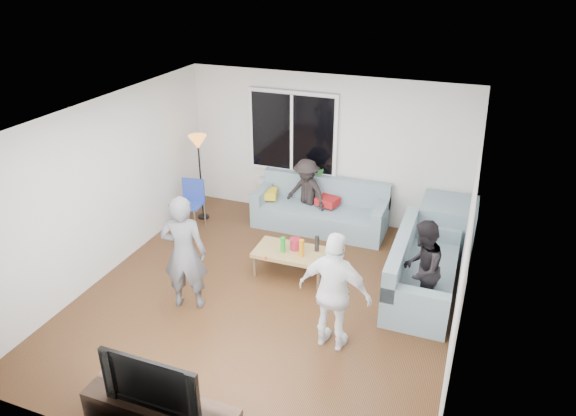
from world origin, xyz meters
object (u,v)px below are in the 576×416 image
at_px(sofa_back_section, 320,206).
at_px(floor_lamp, 201,178).
at_px(spectator_right, 421,269).
at_px(television, 156,378).
at_px(player_right, 335,292).
at_px(side_chair, 190,205).
at_px(player_left, 184,253).
at_px(spectator_back, 306,193).
at_px(coffee_table, 292,262).
at_px(sofa_right_section, 424,267).

bearing_deg(sofa_back_section, floor_lamp, -170.04).
relative_size(spectator_right, television, 1.30).
distance_m(player_right, spectator_right, 1.36).
relative_size(side_chair, player_right, 0.55).
distance_m(player_left, spectator_back, 2.92).
height_order(coffee_table, spectator_right, spectator_right).
bearing_deg(side_chair, spectator_right, -21.88).
bearing_deg(spectator_right, coffee_table, -91.39).
relative_size(coffee_table, spectator_right, 0.81).
height_order(side_chair, player_right, player_right).
bearing_deg(coffee_table, spectator_back, 101.45).
relative_size(sofa_back_section, player_left, 1.40).
bearing_deg(sofa_right_section, television, 148.48).
relative_size(coffee_table, player_right, 0.71).
bearing_deg(side_chair, player_right, -40.60).
height_order(player_right, television, player_right).
bearing_deg(floor_lamp, side_chair, -90.00).
xyz_separation_m(coffee_table, side_chair, (-2.17, 0.78, 0.23)).
distance_m(floor_lamp, spectator_right, 4.33).
relative_size(coffee_table, spectator_back, 0.89).
distance_m(side_chair, spectator_back, 2.03).
distance_m(player_left, television, 2.17).
xyz_separation_m(sofa_right_section, television, (-2.09, -3.40, 0.31)).
relative_size(sofa_back_section, television, 2.21).
relative_size(sofa_back_section, spectator_back, 1.86).
relative_size(player_right, spectator_right, 1.14).
bearing_deg(player_left, spectator_right, -178.69).
distance_m(player_right, television, 2.24).
bearing_deg(spectator_back, player_left, -84.84).
bearing_deg(spectator_right, floor_lamp, -103.03).
distance_m(player_left, player_right, 2.09).
height_order(floor_lamp, spectator_back, floor_lamp).
xyz_separation_m(sofa_right_section, spectator_right, (0.00, -0.48, 0.25)).
bearing_deg(side_chair, coffee_table, -27.16).
height_order(floor_lamp, spectator_right, floor_lamp).
relative_size(sofa_back_section, coffee_table, 2.09).
bearing_deg(television, sofa_back_section, 88.42).
bearing_deg(player_right, sofa_back_section, -63.21).
bearing_deg(television, player_left, 113.73).
bearing_deg(sofa_right_section, player_right, 150.00).
bearing_deg(floor_lamp, television, -65.74).
height_order(sofa_right_section, television, television).
relative_size(side_chair, floor_lamp, 0.55).
distance_m(sofa_right_section, television, 4.01).
bearing_deg(player_right, spectator_back, -58.94).
xyz_separation_m(player_right, spectator_right, (0.88, 1.04, -0.10)).
bearing_deg(sofa_back_section, spectator_back, 173.58).
distance_m(floor_lamp, player_right, 4.06).
relative_size(side_chair, spectator_right, 0.63).
distance_m(sofa_back_section, coffee_table, 1.59).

